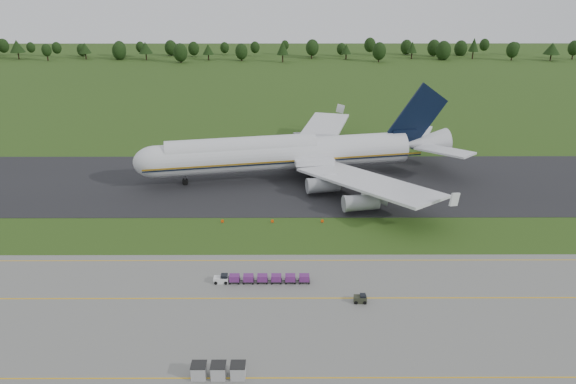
{
  "coord_description": "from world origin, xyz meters",
  "views": [
    {
      "loc": [
        3.41,
        -95.54,
        46.58
      ],
      "look_at": [
        3.75,
        2.0,
        8.0
      ],
      "focal_mm": 35.0,
      "sensor_mm": 36.0,
      "label": 1
    }
  ],
  "objects_px": {
    "baggage_train": "(261,278)",
    "uld_row": "(219,371)",
    "utility_cart": "(360,299)",
    "aircraft": "(291,153)",
    "edge_markers": "(272,221)"
  },
  "relations": [
    {
      "from": "aircraft",
      "to": "edge_markers",
      "type": "height_order",
      "value": "aircraft"
    },
    {
      "from": "utility_cart",
      "to": "aircraft",
      "type": "bearing_deg",
      "value": 100.33
    },
    {
      "from": "baggage_train",
      "to": "utility_cart",
      "type": "relative_size",
      "value": 7.99
    },
    {
      "from": "baggage_train",
      "to": "edge_markers",
      "type": "distance_m",
      "value": 23.15
    },
    {
      "from": "aircraft",
      "to": "utility_cart",
      "type": "bearing_deg",
      "value": -79.67
    },
    {
      "from": "utility_cart",
      "to": "uld_row",
      "type": "distance_m",
      "value": 25.57
    },
    {
      "from": "uld_row",
      "to": "utility_cart",
      "type": "bearing_deg",
      "value": 40.53
    },
    {
      "from": "utility_cart",
      "to": "uld_row",
      "type": "bearing_deg",
      "value": -139.47
    },
    {
      "from": "baggage_train",
      "to": "uld_row",
      "type": "bearing_deg",
      "value": -100.63
    },
    {
      "from": "uld_row",
      "to": "aircraft",
      "type": "bearing_deg",
      "value": 82.56
    },
    {
      "from": "aircraft",
      "to": "baggage_train",
      "type": "distance_m",
      "value": 49.93
    },
    {
      "from": "baggage_train",
      "to": "utility_cart",
      "type": "bearing_deg",
      "value": -20.91
    },
    {
      "from": "utility_cart",
      "to": "uld_row",
      "type": "height_order",
      "value": "uld_row"
    },
    {
      "from": "baggage_train",
      "to": "edge_markers",
      "type": "bearing_deg",
      "value": 86.63
    },
    {
      "from": "baggage_train",
      "to": "uld_row",
      "type": "xyz_separation_m",
      "value": [
        -4.21,
        -22.43,
        0.2
      ]
    }
  ]
}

